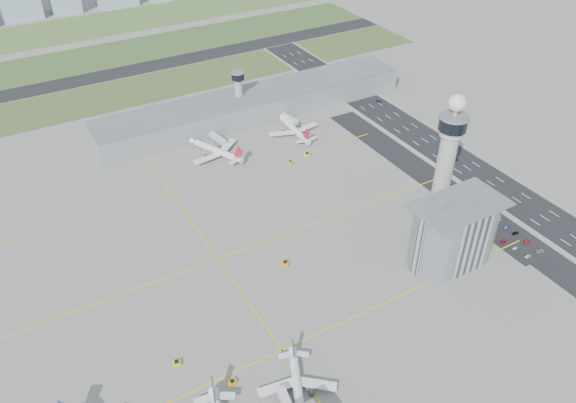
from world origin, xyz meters
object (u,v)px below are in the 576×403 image
car_lot_5 (466,215)px  car_hw_2 (379,101)px  car_lot_2 (504,241)px  car_lot_9 (507,227)px  car_lot_6 (540,251)px  jet_bridge_far_0 (212,136)px  airplane_far_b (293,125)px  car_lot_1 (516,248)px  car_lot_8 (515,233)px  car_lot_11 (484,209)px  tug_2 (232,382)px  control_tower (448,152)px  car_lot_4 (485,225)px  car_hw_1 (455,159)px  tug_1 (177,363)px  tug_4 (290,162)px  tug_3 (285,263)px  tug_5 (307,154)px  car_lot_3 (492,231)px  car_lot_7 (527,241)px  airplane_far_a (215,146)px  car_lot_0 (528,256)px  car_hw_4 (314,76)px  car_lot_10 (497,220)px  airplane_near_c (298,385)px  secondary_tower (239,91)px  jet_bridge_far_1 (283,117)px  admin_building (454,232)px

car_lot_5 → car_hw_2: 131.76m
car_lot_2 → car_lot_9: size_ratio=1.06×
car_lot_6 → car_lot_9: car_lot_9 is taller
jet_bridge_far_0 → airplane_far_b: bearing=60.1°
car_lot_1 → car_lot_8: car_lot_8 is taller
car_lot_9 → car_lot_11: 16.31m
tug_2 → car_lot_2: size_ratio=0.74×
control_tower → car_lot_4: (11.84, -21.61, -34.47)m
car_hw_1 → tug_2: bearing=-165.7°
control_tower → car_lot_2: bearing=-73.2°
jet_bridge_far_0 → car_lot_2: 178.18m
tug_1 → tug_4: tug_1 is taller
control_tower → tug_3: bearing=177.8°
tug_5 → car_lot_1: size_ratio=0.99×
control_tower → car_lot_2: control_tower is taller
car_lot_4 → car_lot_5: bearing=11.0°
car_lot_1 → car_lot_5: (-1.64, 30.22, 0.06)m
car_lot_3 → car_lot_7: car_lot_3 is taller
airplane_far_a → car_lot_4: (87.10, -128.28, -5.17)m
tug_5 → car_lot_7: size_ratio=0.83×
airplane_far_a → car_lot_0: bearing=-174.7°
car_lot_6 → tug_3: bearing=70.7°
control_tower → car_hw_4: 179.70m
car_hw_2 → car_hw_4: car_hw_4 is taller
car_lot_0 → car_hw_1: 85.81m
car_lot_2 → car_lot_9: bearing=-63.3°
car_lot_2 → car_lot_10: (9.94, 13.36, 0.09)m
airplane_near_c → car_lot_8: (136.97, 23.77, -4.16)m
car_lot_2 → tug_3: bearing=60.5°
secondary_tower → tug_3: 146.90m
car_hw_2 → car_hw_1: bearing=-105.0°
airplane_near_c → car_lot_11: airplane_near_c is taller
airplane_far_b → tug_3: bearing=151.7°
car_lot_6 → car_lot_11: (1.37, 36.58, -0.03)m
airplane_far_b → car_lot_10: (42.63, -128.27, -4.97)m
airplane_far_b → car_hw_2: 73.61m
car_lot_0 → tug_3: bearing=59.5°
airplane_near_c → car_lot_7: size_ratio=7.94×
car_lot_2 → car_hw_2: size_ratio=0.92×
car_lot_8 → car_lot_11: (0.96, 21.40, -0.05)m
car_lot_4 → car_hw_1: bearing=-28.5°
airplane_far_b → car_lot_1: size_ratio=11.27×
jet_bridge_far_1 → car_hw_1: 111.76m
control_tower → car_lot_9: (20.21, -28.20, -34.41)m
car_hw_1 → car_hw_2: bearing=76.5°
car_hw_4 → tug_1: bearing=-125.8°
car_lot_3 → car_hw_1: bearing=-27.7°
admin_building → car_lot_6: (39.86, -18.50, -14.71)m
airplane_far_a → car_hw_2: size_ratio=9.21×
airplane_far_a → car_lot_0: 177.70m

